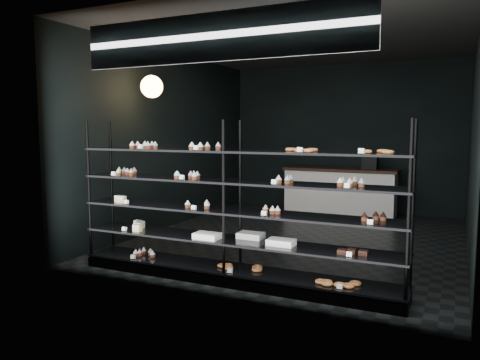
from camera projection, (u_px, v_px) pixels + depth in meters
The scene contains 5 objects.
room at pixel (301, 142), 7.57m from camera, with size 5.01×6.01×3.20m.
display_shelf at pixel (231, 229), 5.50m from camera, with size 4.00×0.50×1.91m.
signage at pixel (216, 37), 4.81m from camera, with size 3.30×0.05×0.50m.
pendant_lamp at pixel (152, 87), 7.14m from camera, with size 0.34×0.34×0.90m.
service_counter at pixel (340, 191), 9.91m from camera, with size 2.37×0.65×1.23m.
Camera 1 is at (2.33, -7.30, 1.81)m, focal length 35.00 mm.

